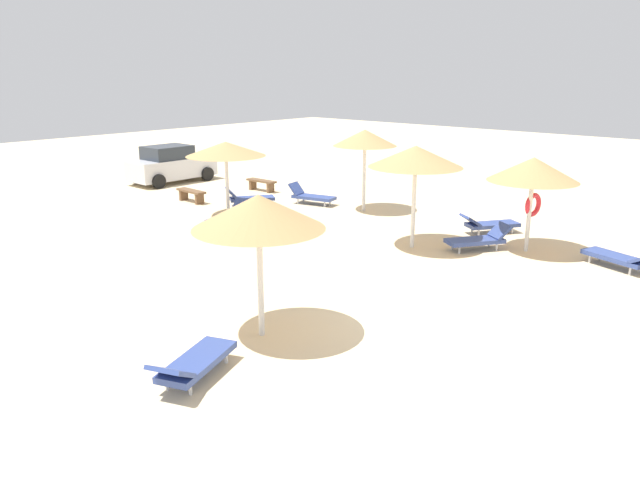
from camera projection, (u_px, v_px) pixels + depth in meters
name	position (u px, v px, depth m)	size (l,w,h in m)	color
ground_plane	(425.00, 320.00, 12.93)	(80.00, 80.00, 0.00)	beige
parasol_0	(226.00, 149.00, 21.47)	(2.82, 2.82, 2.67)	silver
parasol_1	(416.00, 157.00, 17.50)	(2.73, 2.73, 3.02)	silver
parasol_2	(365.00, 138.00, 22.23)	(2.33, 2.33, 3.01)	silver
parasol_3	(259.00, 212.00, 11.55)	(2.56, 2.56, 2.86)	silver
parasol_4	(533.00, 170.00, 17.20)	(2.54, 2.54, 2.74)	silver
lounger_0	(249.00, 198.00, 23.64)	(1.91, 1.57, 0.77)	#33478C
lounger_1	(479.00, 239.00, 17.88)	(1.93, 1.56, 0.74)	#33478C
lounger_2	(311.00, 196.00, 23.96)	(1.05, 1.95, 0.80)	#33478C
lounger_3	(193.00, 363.00, 10.37)	(2.01, 1.30, 0.65)	#33478C
lounger_4	(489.00, 224.00, 19.68)	(1.94, 1.58, 0.66)	#33478C
lounger_5	(620.00, 258.00, 16.17)	(1.20, 2.02, 0.63)	#33478C
lounger_6	(230.00, 215.00, 20.77)	(1.95, 1.05, 0.79)	#33478C
bench_0	(191.00, 194.00, 24.31)	(0.46, 1.51, 0.49)	brown
bench_2	(261.00, 183.00, 26.52)	(0.44, 1.51, 0.49)	brown
parked_car	(171.00, 165.00, 28.45)	(4.00, 1.98, 1.72)	silver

